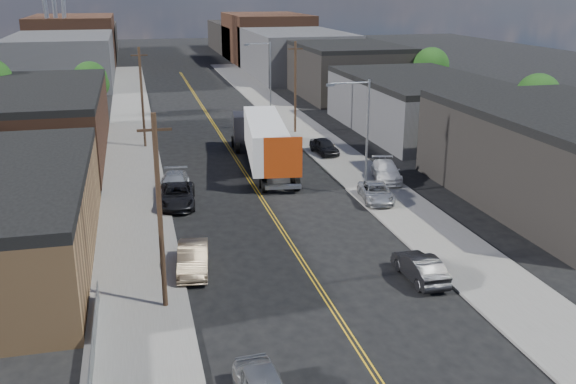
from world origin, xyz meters
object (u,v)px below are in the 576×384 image
car_left_b (193,259)px  car_right_lot_b (386,171)px  car_left_c (177,196)px  car_ahead_truck (268,136)px  car_right_oncoming (420,267)px  car_left_d (174,184)px  car_right_lot_c (324,146)px  car_right_lot_a (376,192)px  semi_truck (261,138)px

car_left_b → car_right_lot_b: bearing=45.9°
car_left_c → car_ahead_truck: 20.91m
car_ahead_truck → car_right_oncoming: bearing=-81.4°
car_left_d → car_right_lot_c: bearing=38.1°
car_left_b → car_right_lot_b: car_right_lot_b is taller
car_right_lot_a → car_left_d: bearing=167.4°
car_left_b → car_left_d: (0.00, 14.85, 0.00)m
car_left_b → car_right_lot_a: (14.60, 9.13, 0.01)m
semi_truck → car_left_c: semi_truck is taller
car_left_b → semi_truck: bearing=75.8°
car_left_b → car_right_oncoming: size_ratio=1.06×
car_left_d → car_right_lot_b: bearing=4.7°
car_right_lot_a → car_right_lot_c: size_ratio=1.09×
car_right_lot_c → car_ahead_truck: bearing=118.4°
car_left_b → car_left_c: bearing=96.9°
car_ahead_truck → car_left_c: bearing=-114.4°
car_right_lot_b → car_ahead_truck: car_right_lot_b is taller
car_ahead_truck → semi_truck: bearing=-99.4°
car_left_d → semi_truck: bearing=45.3°
car_left_d → car_right_oncoming: bearing=-50.1°
car_left_b → car_left_d: size_ratio=0.88×
car_left_c → car_left_d: 2.91m
car_right_oncoming → car_right_lot_c: bearing=-96.6°
car_left_d → car_right_lot_b: car_right_lot_b is taller
car_right_lot_b → car_left_d: bearing=-169.3°
car_right_oncoming → car_right_lot_a: bearing=-101.6°
car_right_oncoming → car_right_lot_c: size_ratio=1.04×
car_left_b → car_left_d: bearing=96.9°
car_left_d → car_right_lot_a: 15.68m
semi_truck → car_left_c: size_ratio=3.18×
semi_truck → car_left_b: bearing=-104.1°
car_left_d → car_right_lot_a: size_ratio=1.16×
car_left_b → car_left_c: car_left_b is taller
car_left_c → car_right_lot_c: bearing=43.7°
car_left_c → car_right_lot_b: size_ratio=1.08×
car_left_d → car_left_c: bearing=-82.8°
car_right_lot_b → car_right_lot_c: 10.01m
car_right_oncoming → car_right_lot_c: (2.83, 27.82, 0.14)m
car_left_c → car_ahead_truck: size_ratio=1.04×
semi_truck → car_right_oncoming: size_ratio=3.93×
car_right_lot_c → car_left_d: bearing=-155.5°
car_left_c → car_right_lot_a: (14.60, -2.81, 0.03)m
car_ahead_truck → car_left_d: bearing=-119.0°
car_right_oncoming → car_ahead_truck: size_ratio=0.84×
car_left_b → car_right_lot_a: size_ratio=1.02×
car_left_c → car_ahead_truck: bearing=64.7°
car_right_lot_c → car_ahead_truck: size_ratio=0.80×
car_right_lot_a → car_ahead_truck: bearing=109.5°
car_right_lot_a → car_left_b: bearing=-139.2°
semi_truck → car_right_lot_b: (9.16, -7.23, -1.71)m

